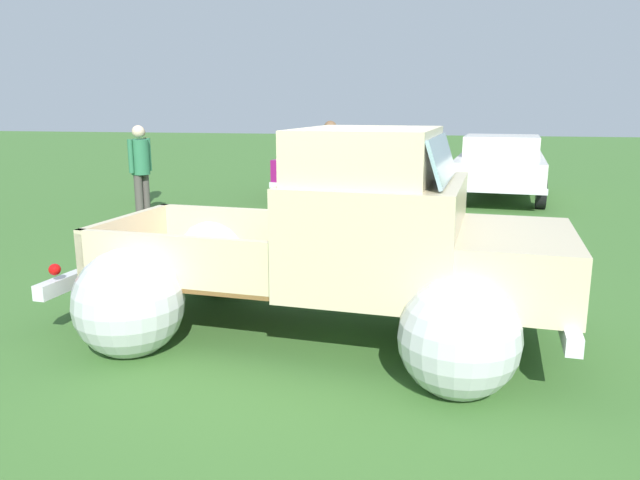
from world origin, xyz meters
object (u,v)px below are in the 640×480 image
at_px(vintage_pickup_truck, 349,256).
at_px(spectator_0, 140,166).
at_px(show_car_1, 500,164).
at_px(lane_cone_0, 282,235).
at_px(show_car_0, 340,162).
at_px(spectator_2, 142,161).
at_px(spectator_1, 330,163).

relative_size(vintage_pickup_truck, spectator_0, 2.70).
relative_size(show_car_1, lane_cone_0, 7.02).
relative_size(show_car_0, spectator_2, 2.73).
relative_size(show_car_1, spectator_2, 2.66).
distance_m(vintage_pickup_truck, spectator_2, 8.79).
bearing_deg(vintage_pickup_truck, spectator_1, 106.89).
bearing_deg(show_car_0, vintage_pickup_truck, 18.15).
distance_m(spectator_0, spectator_1, 3.54).
relative_size(vintage_pickup_truck, show_car_0, 1.04).
distance_m(vintage_pickup_truck, lane_cone_0, 3.14).
distance_m(show_car_1, spectator_0, 8.05).
bearing_deg(show_car_1, spectator_1, -38.57).
height_order(spectator_0, spectator_1, spectator_1).
bearing_deg(show_car_0, lane_cone_0, 10.17).
height_order(show_car_1, lane_cone_0, show_car_1).
xyz_separation_m(show_car_0, spectator_0, (-3.03, -4.11, 0.23)).
xyz_separation_m(vintage_pickup_truck, lane_cone_0, (-1.42, 2.77, -0.45)).
distance_m(spectator_0, spectator_2, 1.94).
bearing_deg(spectator_2, lane_cone_0, -42.68).
distance_m(show_car_0, spectator_0, 5.11).
relative_size(spectator_0, lane_cone_0, 2.79).
distance_m(show_car_1, spectator_1, 4.83).
relative_size(show_car_0, show_car_1, 1.03).
distance_m(spectator_2, lane_cone_0, 5.83).
height_order(vintage_pickup_truck, spectator_0, vintage_pickup_truck).
distance_m(vintage_pickup_truck, show_car_1, 9.55).
relative_size(spectator_0, spectator_1, 0.96).
distance_m(spectator_0, lane_cone_0, 4.08).
xyz_separation_m(spectator_0, lane_cone_0, (3.34, -2.24, -0.70)).
bearing_deg(spectator_0, lane_cone_0, -15.46).
distance_m(show_car_0, lane_cone_0, 6.38).
bearing_deg(spectator_1, show_car_0, -14.21).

